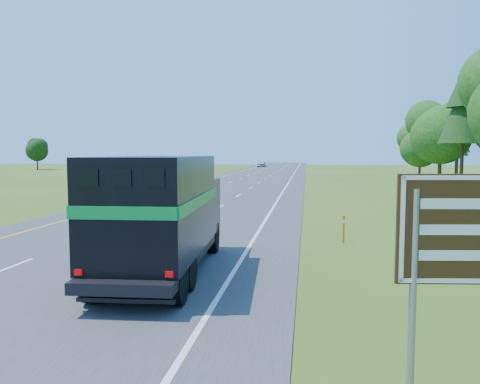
# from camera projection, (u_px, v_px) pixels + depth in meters

# --- Properties ---
(road) EXTENTS (15.00, 260.00, 0.04)m
(road) POSITION_uv_depth(u_px,v_px,m) (238.00, 186.00, 53.24)
(road) COLOR #38383A
(road) RESTS_ON ground
(lane_markings) EXTENTS (11.15, 260.00, 0.01)m
(lane_markings) POSITION_uv_depth(u_px,v_px,m) (238.00, 186.00, 53.24)
(lane_markings) COLOR yellow
(lane_markings) RESTS_ON road
(horse_truck) EXTENTS (3.00, 8.33, 3.63)m
(horse_truck) POSITION_uv_depth(u_px,v_px,m) (162.00, 212.00, 14.24)
(horse_truck) COLOR black
(horse_truck) RESTS_ON road
(white_suv) EXTENTS (3.13, 6.45, 1.77)m
(white_suv) POSITION_uv_depth(u_px,v_px,m) (162.00, 187.00, 38.91)
(white_suv) COLOR white
(white_suv) RESTS_ON road
(far_car) EXTENTS (2.14, 5.11, 1.73)m
(far_car) POSITION_uv_depth(u_px,v_px,m) (261.00, 164.00, 124.16)
(far_car) COLOR #B1B1B8
(far_car) RESTS_ON road
(exit_sign) EXTENTS (2.27, 0.34, 3.86)m
(exit_sign) POSITION_uv_depth(u_px,v_px,m) (477.00, 240.00, 6.83)
(exit_sign) COLOR gray
(exit_sign) RESTS_ON ground
(delineator) EXTENTS (0.09, 0.05, 1.16)m
(delineator) POSITION_uv_depth(u_px,v_px,m) (344.00, 228.00, 19.58)
(delineator) COLOR orange
(delineator) RESTS_ON ground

